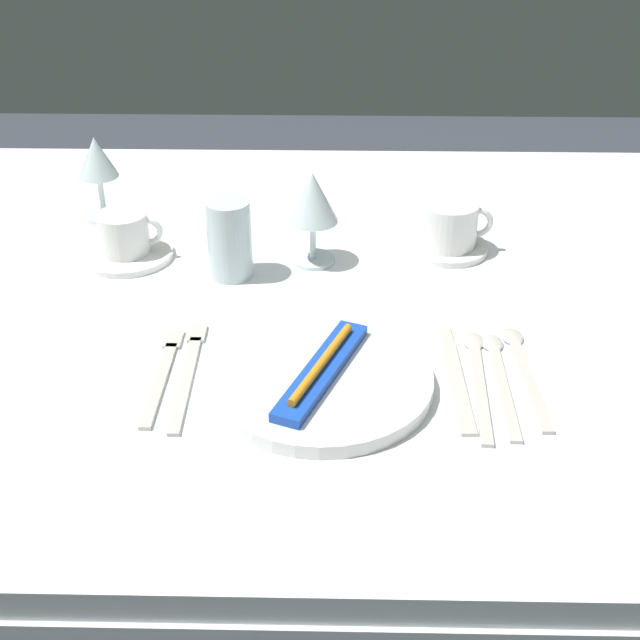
{
  "coord_description": "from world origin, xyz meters",
  "views": [
    {
      "loc": [
        0.01,
        -1.07,
        1.35
      ],
      "look_at": [
        -0.0,
        -0.12,
        0.76
      ],
      "focal_mm": 48.96,
      "sensor_mm": 36.0,
      "label": 1
    }
  ],
  "objects_px": {
    "fork_outer": "(189,370)",
    "wine_glass_centre": "(313,201)",
    "spoon_dessert": "(499,371)",
    "coffee_cup_far": "(450,224)",
    "drink_tumbler": "(229,239)",
    "dinner_plate": "(318,381)",
    "fork_inner": "(163,371)",
    "toothbrush_package": "(318,369)",
    "coffee_cup_right": "(125,233)",
    "spoon_soup": "(477,371)",
    "dinner_knife": "(456,379)",
    "wine_glass_left": "(97,163)",
    "spoon_tea": "(522,364)"
  },
  "relations": [
    {
      "from": "fork_outer",
      "to": "wine_glass_centre",
      "type": "height_order",
      "value": "wine_glass_centre"
    },
    {
      "from": "spoon_dessert",
      "to": "wine_glass_centre",
      "type": "xyz_separation_m",
      "value": [
        -0.23,
        0.29,
        0.09
      ]
    },
    {
      "from": "coffee_cup_far",
      "to": "drink_tumbler",
      "type": "relative_size",
      "value": 0.95
    },
    {
      "from": "dinner_plate",
      "to": "fork_inner",
      "type": "relative_size",
      "value": 1.3
    },
    {
      "from": "coffee_cup_far",
      "to": "toothbrush_package",
      "type": "bearing_deg",
      "value": -117.9
    },
    {
      "from": "spoon_dessert",
      "to": "coffee_cup_far",
      "type": "xyz_separation_m",
      "value": [
        -0.03,
        0.33,
        0.04
      ]
    },
    {
      "from": "coffee_cup_right",
      "to": "wine_glass_centre",
      "type": "distance_m",
      "value": 0.29
    },
    {
      "from": "dinner_plate",
      "to": "wine_glass_centre",
      "type": "xyz_separation_m",
      "value": [
        -0.01,
        0.32,
        0.09
      ]
    },
    {
      "from": "fork_outer",
      "to": "fork_inner",
      "type": "xyz_separation_m",
      "value": [
        -0.03,
        -0.0,
        0.0
      ]
    },
    {
      "from": "dinner_plate",
      "to": "fork_outer",
      "type": "xyz_separation_m",
      "value": [
        -0.16,
        0.03,
        -0.01
      ]
    },
    {
      "from": "dinner_plate",
      "to": "fork_inner",
      "type": "distance_m",
      "value": 0.19
    },
    {
      "from": "spoon_soup",
      "to": "dinner_plate",
      "type": "bearing_deg",
      "value": -169.98
    },
    {
      "from": "coffee_cup_right",
      "to": "coffee_cup_far",
      "type": "xyz_separation_m",
      "value": [
        0.49,
        0.03,
        0.0
      ]
    },
    {
      "from": "dinner_knife",
      "to": "drink_tumbler",
      "type": "xyz_separation_m",
      "value": [
        -0.3,
        0.26,
        0.06
      ]
    },
    {
      "from": "wine_glass_centre",
      "to": "wine_glass_left",
      "type": "height_order",
      "value": "wine_glass_centre"
    },
    {
      "from": "spoon_tea",
      "to": "coffee_cup_right",
      "type": "height_order",
      "value": "coffee_cup_right"
    },
    {
      "from": "wine_glass_left",
      "to": "spoon_dessert",
      "type": "bearing_deg",
      "value": -37.0
    },
    {
      "from": "fork_outer",
      "to": "coffee_cup_far",
      "type": "relative_size",
      "value": 2.08
    },
    {
      "from": "fork_outer",
      "to": "coffee_cup_far",
      "type": "xyz_separation_m",
      "value": [
        0.35,
        0.33,
        0.04
      ]
    },
    {
      "from": "fork_outer",
      "to": "wine_glass_left",
      "type": "bearing_deg",
      "value": 114.83
    },
    {
      "from": "spoon_tea",
      "to": "wine_glass_centre",
      "type": "height_order",
      "value": "wine_glass_centre"
    },
    {
      "from": "wine_glass_left",
      "to": "fork_inner",
      "type": "bearing_deg",
      "value": -68.59
    },
    {
      "from": "dinner_knife",
      "to": "spoon_soup",
      "type": "height_order",
      "value": "spoon_soup"
    },
    {
      "from": "spoon_dessert",
      "to": "drink_tumbler",
      "type": "height_order",
      "value": "drink_tumbler"
    },
    {
      "from": "dinner_knife",
      "to": "toothbrush_package",
      "type": "bearing_deg",
      "value": -174.34
    },
    {
      "from": "coffee_cup_right",
      "to": "spoon_soup",
      "type": "bearing_deg",
      "value": -31.11
    },
    {
      "from": "dinner_knife",
      "to": "spoon_soup",
      "type": "distance_m",
      "value": 0.03
    },
    {
      "from": "coffee_cup_right",
      "to": "dinner_knife",
      "type": "bearing_deg",
      "value": -34.14
    },
    {
      "from": "toothbrush_package",
      "to": "dinner_plate",
      "type": "bearing_deg",
      "value": -104.04
    },
    {
      "from": "wine_glass_centre",
      "to": "wine_glass_left",
      "type": "distance_m",
      "value": 0.38
    },
    {
      "from": "dinner_knife",
      "to": "dinner_plate",
      "type": "bearing_deg",
      "value": -174.34
    },
    {
      "from": "spoon_tea",
      "to": "coffee_cup_far",
      "type": "relative_size",
      "value": 1.98
    },
    {
      "from": "wine_glass_centre",
      "to": "wine_glass_left",
      "type": "xyz_separation_m",
      "value": [
        -0.35,
        0.15,
        -0.0
      ]
    },
    {
      "from": "coffee_cup_right",
      "to": "coffee_cup_far",
      "type": "bearing_deg",
      "value": 3.95
    },
    {
      "from": "toothbrush_package",
      "to": "coffee_cup_far",
      "type": "height_order",
      "value": "coffee_cup_far"
    },
    {
      "from": "coffee_cup_far",
      "to": "wine_glass_centre",
      "type": "xyz_separation_m",
      "value": [
        -0.21,
        -0.04,
        0.05
      ]
    },
    {
      "from": "dinner_knife",
      "to": "coffee_cup_right",
      "type": "relative_size",
      "value": 2.32
    },
    {
      "from": "spoon_dessert",
      "to": "coffee_cup_far",
      "type": "relative_size",
      "value": 1.99
    },
    {
      "from": "dinner_knife",
      "to": "wine_glass_left",
      "type": "bearing_deg",
      "value": 139.17
    },
    {
      "from": "fork_outer",
      "to": "toothbrush_package",
      "type": "bearing_deg",
      "value": -10.22
    },
    {
      "from": "dinner_plate",
      "to": "coffee_cup_far",
      "type": "xyz_separation_m",
      "value": [
        0.19,
        0.36,
        0.04
      ]
    },
    {
      "from": "dinner_knife",
      "to": "drink_tumbler",
      "type": "relative_size",
      "value": 1.93
    },
    {
      "from": "coffee_cup_right",
      "to": "coffee_cup_far",
      "type": "distance_m",
      "value": 0.49
    },
    {
      "from": "spoon_dessert",
      "to": "wine_glass_left",
      "type": "distance_m",
      "value": 0.73
    },
    {
      "from": "dinner_knife",
      "to": "wine_glass_left",
      "type": "relative_size",
      "value": 1.64
    },
    {
      "from": "drink_tumbler",
      "to": "coffee_cup_far",
      "type": "bearing_deg",
      "value": 14.65
    },
    {
      "from": "dinner_knife",
      "to": "wine_glass_left",
      "type": "height_order",
      "value": "wine_glass_left"
    },
    {
      "from": "fork_inner",
      "to": "wine_glass_centre",
      "type": "bearing_deg",
      "value": 59.52
    },
    {
      "from": "dinner_plate",
      "to": "coffee_cup_right",
      "type": "bearing_deg",
      "value": 131.91
    },
    {
      "from": "spoon_dessert",
      "to": "wine_glass_left",
      "type": "xyz_separation_m",
      "value": [
        -0.58,
        0.44,
        0.09
      ]
    }
  ]
}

